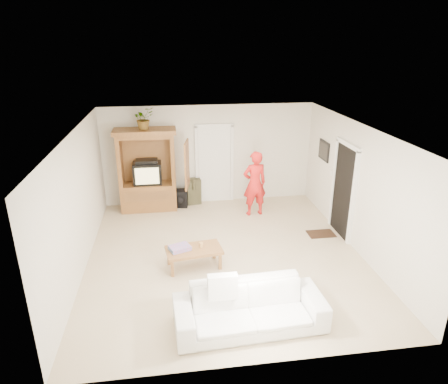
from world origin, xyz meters
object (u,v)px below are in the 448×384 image
object	(u,v)px
armoire	(149,175)
coffee_table	(194,251)
man	(255,184)
sofa	(250,308)

from	to	relation	value
armoire	coffee_table	bearing A→B (deg)	-73.12
armoire	coffee_table	distance (m)	3.22
man	armoire	bearing A→B (deg)	-23.64
man	sofa	world-z (taller)	man
armoire	sofa	size ratio (longest dim) A/B	0.92
man	coffee_table	xyz separation A→B (m)	(-1.68, -2.30, -0.48)
sofa	coffee_table	size ratio (longest dim) A/B	2.03
armoire	man	size ratio (longest dim) A/B	1.28
man	sofa	xyz separation A→B (m)	(-0.96, -4.14, -0.49)
armoire	coffee_table	xyz separation A→B (m)	(0.92, -3.04, -0.57)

